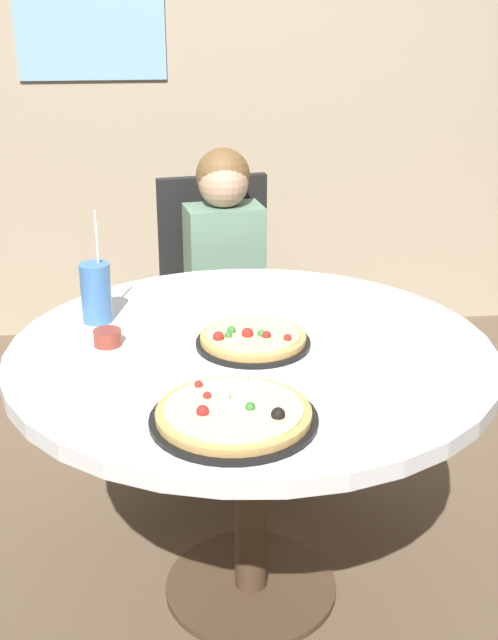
{
  "coord_description": "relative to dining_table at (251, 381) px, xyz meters",
  "views": [
    {
      "loc": [
        -0.2,
        -1.87,
        1.58
      ],
      "look_at": [
        0.0,
        0.05,
        0.8
      ],
      "focal_mm": 46.4,
      "sensor_mm": 36.0,
      "label": 1
    }
  ],
  "objects": [
    {
      "name": "ground_plane",
      "position": [
        0.0,
        0.0,
        -0.65
      ],
      "size": [
        8.0,
        8.0,
        0.0
      ],
      "primitive_type": "plane",
      "color": "brown"
    },
    {
      "name": "wall_with_window",
      "position": [
        -0.0,
        2.0,
        0.8
      ],
      "size": [
        5.2,
        0.14,
        2.9
      ],
      "color": "tan",
      "rests_on": "ground_plane"
    },
    {
      "name": "dining_table",
      "position": [
        0.0,
        0.0,
        0.0
      ],
      "size": [
        1.21,
        1.21,
        0.75
      ],
      "color": "white",
      "rests_on": "ground_plane"
    },
    {
      "name": "chair_wooden",
      "position": [
        -0.01,
        0.97,
        -0.12
      ],
      "size": [
        0.45,
        0.45,
        0.95
      ],
      "color": "black",
      "rests_on": "ground_plane"
    },
    {
      "name": "diner_child",
      "position": [
        0.01,
        0.79,
        -0.17
      ],
      "size": [
        0.3,
        0.43,
        1.08
      ],
      "color": "#3F4766",
      "rests_on": "ground_plane"
    },
    {
      "name": "pizza_veggie",
      "position": [
        0.0,
        0.0,
        0.11
      ],
      "size": [
        0.29,
        0.29,
        0.05
      ],
      "color": "black",
      "rests_on": "dining_table"
    },
    {
      "name": "pizza_cheese",
      "position": [
        -0.08,
        -0.38,
        0.11
      ],
      "size": [
        0.35,
        0.35,
        0.05
      ],
      "color": "black",
      "rests_on": "dining_table"
    },
    {
      "name": "soda_cup",
      "position": [
        -0.39,
        0.21,
        0.18
      ],
      "size": [
        0.08,
        0.08,
        0.31
      ],
      "color": "#3F72B2",
      "rests_on": "dining_table"
    },
    {
      "name": "sauce_bowl",
      "position": [
        -0.35,
        0.04,
        0.12
      ],
      "size": [
        0.07,
        0.07,
        0.04
      ],
      "primitive_type": "cylinder",
      "color": "brown",
      "rests_on": "dining_table"
    },
    {
      "name": "plate_small",
      "position": [
        0.14,
        0.27,
        0.1
      ],
      "size": [
        0.18,
        0.18,
        0.01
      ],
      "primitive_type": "cylinder",
      "color": "white",
      "rests_on": "dining_table"
    }
  ]
}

